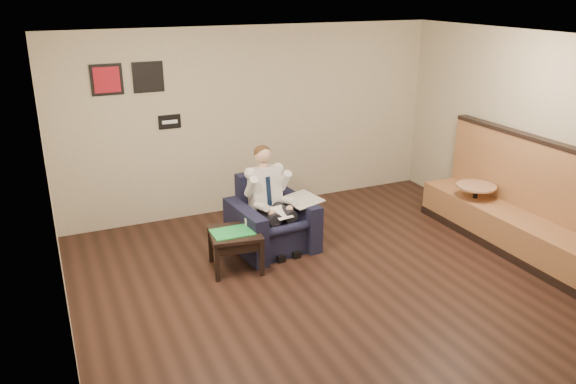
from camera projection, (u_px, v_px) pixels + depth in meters
name	position (u px, v px, depth m)	size (l,w,h in m)	color
ground	(350.00, 292.00, 6.50)	(6.00, 6.00, 0.00)	black
wall_back	(254.00, 120.00, 8.57)	(6.00, 0.02, 2.80)	beige
wall_left	(55.00, 224.00, 4.85)	(0.02, 6.00, 2.80)	beige
wall_right	(558.00, 147.00, 7.17)	(0.02, 6.00, 2.80)	beige
ceiling	(361.00, 43.00, 5.52)	(6.00, 6.00, 0.02)	white
seating_sign	(170.00, 122.00, 8.03)	(0.32, 0.02, 0.20)	black
art_print_left	(107.00, 80.00, 7.49)	(0.42, 0.03, 0.42)	#B11524
art_print_right	(148.00, 77.00, 7.70)	(0.42, 0.03, 0.42)	black
armchair	(272.00, 214.00, 7.45)	(0.99, 0.99, 0.95)	black
seated_man	(277.00, 205.00, 7.28)	(0.62, 0.93, 1.31)	silver
lap_papers	(280.00, 213.00, 7.22)	(0.22, 0.31, 0.01)	white
newspaper	(302.00, 199.00, 7.49)	(0.42, 0.52, 0.01)	silver
side_table	(235.00, 250.00, 6.96)	(0.61, 0.61, 0.50)	black
green_folder	(232.00, 232.00, 6.85)	(0.50, 0.36, 0.01)	green
coffee_mug	(248.00, 222.00, 7.03)	(0.09, 0.09, 0.11)	white
smartphone	(236.00, 225.00, 7.05)	(0.16, 0.08, 0.01)	black
banquette	(513.00, 194.00, 7.44)	(0.68, 2.86, 1.46)	#97633A
cafe_table	(474.00, 208.00, 8.03)	(0.55, 0.55, 0.69)	tan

